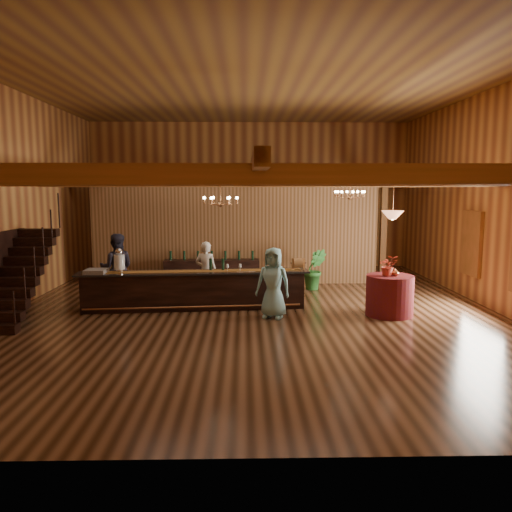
{
  "coord_description": "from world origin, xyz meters",
  "views": [
    {
      "loc": [
        -0.19,
        -12.24,
        3.0
      ],
      "look_at": [
        0.09,
        0.33,
        1.31
      ],
      "focal_mm": 35.0,
      "sensor_mm": 36.0,
      "label": 1
    }
  ],
  "objects_px": {
    "raffle_drum": "(298,263)",
    "backbar_shelf": "(212,273)",
    "bartender": "(206,271)",
    "guest": "(273,283)",
    "floor_plant": "(315,269)",
    "pendant_lamp": "(393,215)",
    "chandelier_left": "(221,200)",
    "staff_second": "(117,268)",
    "beverage_dispenser": "(119,261)",
    "round_table": "(390,295)",
    "tasting_bar": "(195,290)",
    "chandelier_right": "(350,194)"
  },
  "relations": [
    {
      "from": "bartender",
      "to": "beverage_dispenser",
      "type": "bearing_deg",
      "value": 38.03
    },
    {
      "from": "chandelier_right",
      "to": "pendant_lamp",
      "type": "height_order",
      "value": "same"
    },
    {
      "from": "chandelier_right",
      "to": "tasting_bar",
      "type": "bearing_deg",
      "value": -166.95
    },
    {
      "from": "chandelier_right",
      "to": "bartender",
      "type": "relative_size",
      "value": 0.49
    },
    {
      "from": "beverage_dispenser",
      "to": "round_table",
      "type": "height_order",
      "value": "beverage_dispenser"
    },
    {
      "from": "beverage_dispenser",
      "to": "bartender",
      "type": "xyz_separation_m",
      "value": [
        2.06,
        0.96,
        -0.43
      ]
    },
    {
      "from": "backbar_shelf",
      "to": "guest",
      "type": "relative_size",
      "value": 1.77
    },
    {
      "from": "beverage_dispenser",
      "to": "guest",
      "type": "bearing_deg",
      "value": -11.95
    },
    {
      "from": "round_table",
      "to": "floor_plant",
      "type": "distance_m",
      "value": 3.39
    },
    {
      "from": "raffle_drum",
      "to": "guest",
      "type": "height_order",
      "value": "guest"
    },
    {
      "from": "raffle_drum",
      "to": "guest",
      "type": "xyz_separation_m",
      "value": [
        -0.7,
        -1.06,
        -0.3
      ]
    },
    {
      "from": "staff_second",
      "to": "beverage_dispenser",
      "type": "bearing_deg",
      "value": 99.71
    },
    {
      "from": "guest",
      "to": "floor_plant",
      "type": "bearing_deg",
      "value": 86.27
    },
    {
      "from": "backbar_shelf",
      "to": "round_table",
      "type": "distance_m",
      "value": 5.83
    },
    {
      "from": "staff_second",
      "to": "round_table",
      "type": "bearing_deg",
      "value": 158.33
    },
    {
      "from": "chandelier_right",
      "to": "staff_second",
      "type": "bearing_deg",
      "value": -179.33
    },
    {
      "from": "beverage_dispenser",
      "to": "pendant_lamp",
      "type": "distance_m",
      "value": 6.68
    },
    {
      "from": "round_table",
      "to": "floor_plant",
      "type": "bearing_deg",
      "value": 113.81
    },
    {
      "from": "tasting_bar",
      "to": "raffle_drum",
      "type": "distance_m",
      "value": 2.71
    },
    {
      "from": "guest",
      "to": "floor_plant",
      "type": "xyz_separation_m",
      "value": [
        1.43,
        3.26,
        -0.21
      ]
    },
    {
      "from": "raffle_drum",
      "to": "bartender",
      "type": "height_order",
      "value": "bartender"
    },
    {
      "from": "bartender",
      "to": "raffle_drum",
      "type": "bearing_deg",
      "value": 176.83
    },
    {
      "from": "beverage_dispenser",
      "to": "backbar_shelf",
      "type": "relative_size",
      "value": 0.2
    },
    {
      "from": "raffle_drum",
      "to": "backbar_shelf",
      "type": "relative_size",
      "value": 0.12
    },
    {
      "from": "raffle_drum",
      "to": "staff_second",
      "type": "xyz_separation_m",
      "value": [
        -4.77,
        0.7,
        -0.22
      ]
    },
    {
      "from": "pendant_lamp",
      "to": "tasting_bar",
      "type": "bearing_deg",
      "value": 171.15
    },
    {
      "from": "floor_plant",
      "to": "round_table",
      "type": "bearing_deg",
      "value": -66.19
    },
    {
      "from": "tasting_bar",
      "to": "backbar_shelf",
      "type": "bearing_deg",
      "value": 80.85
    },
    {
      "from": "backbar_shelf",
      "to": "floor_plant",
      "type": "height_order",
      "value": "floor_plant"
    },
    {
      "from": "staff_second",
      "to": "floor_plant",
      "type": "xyz_separation_m",
      "value": [
        5.5,
        1.5,
        -0.3
      ]
    },
    {
      "from": "guest",
      "to": "staff_second",
      "type": "bearing_deg",
      "value": 176.52
    },
    {
      "from": "beverage_dispenser",
      "to": "raffle_drum",
      "type": "distance_m",
      "value": 4.46
    },
    {
      "from": "pendant_lamp",
      "to": "chandelier_left",
      "type": "bearing_deg",
      "value": 179.27
    },
    {
      "from": "pendant_lamp",
      "to": "bartender",
      "type": "bearing_deg",
      "value": 160.45
    },
    {
      "from": "chandelier_left",
      "to": "pendant_lamp",
      "type": "relative_size",
      "value": 0.89
    },
    {
      "from": "guest",
      "to": "round_table",
      "type": "bearing_deg",
      "value": 23.21
    },
    {
      "from": "chandelier_left",
      "to": "floor_plant",
      "type": "height_order",
      "value": "chandelier_left"
    },
    {
      "from": "chandelier_left",
      "to": "staff_second",
      "type": "bearing_deg",
      "value": 151.48
    },
    {
      "from": "pendant_lamp",
      "to": "floor_plant",
      "type": "distance_m",
      "value": 3.83
    },
    {
      "from": "staff_second",
      "to": "chandelier_left",
      "type": "bearing_deg",
      "value": 142.95
    },
    {
      "from": "backbar_shelf",
      "to": "chandelier_right",
      "type": "height_order",
      "value": "chandelier_right"
    },
    {
      "from": "raffle_drum",
      "to": "pendant_lamp",
      "type": "distance_m",
      "value": 2.61
    },
    {
      "from": "chandelier_left",
      "to": "raffle_drum",
      "type": "bearing_deg",
      "value": 23.95
    },
    {
      "from": "raffle_drum",
      "to": "pendant_lamp",
      "type": "xyz_separation_m",
      "value": [
        2.1,
        -0.9,
        1.27
      ]
    },
    {
      "from": "backbar_shelf",
      "to": "staff_second",
      "type": "distance_m",
      "value": 3.24
    },
    {
      "from": "tasting_bar",
      "to": "pendant_lamp",
      "type": "relative_size",
      "value": 6.44
    },
    {
      "from": "round_table",
      "to": "staff_second",
      "type": "relative_size",
      "value": 0.61
    },
    {
      "from": "pendant_lamp",
      "to": "guest",
      "type": "xyz_separation_m",
      "value": [
        -2.8,
        -0.16,
        -1.57
      ]
    },
    {
      "from": "raffle_drum",
      "to": "round_table",
      "type": "bearing_deg",
      "value": -23.26
    },
    {
      "from": "tasting_bar",
      "to": "floor_plant",
      "type": "xyz_separation_m",
      "value": [
        3.35,
        2.37,
        0.13
      ]
    }
  ]
}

